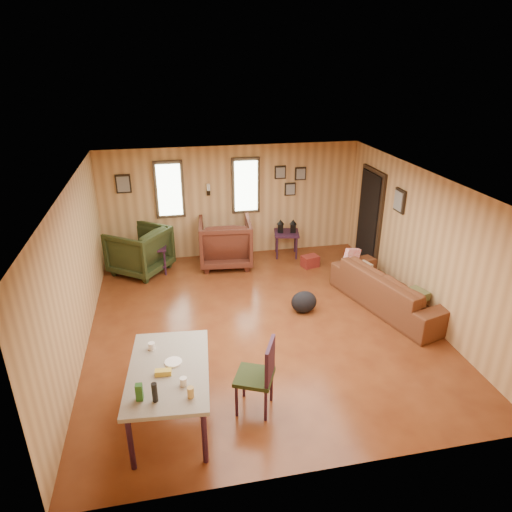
{
  "coord_description": "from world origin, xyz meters",
  "views": [
    {
      "loc": [
        -1.37,
        -6.34,
        4.08
      ],
      "look_at": [
        0.0,
        0.4,
        1.05
      ],
      "focal_mm": 32.0,
      "sensor_mm": 36.0,
      "label": 1
    }
  ],
  "objects_px": {
    "sofa": "(393,283)",
    "side_table": "(287,231)",
    "dining_table": "(169,374)",
    "recliner_brown": "(225,240)",
    "end_table": "(153,254)",
    "recliner_green": "(139,248)"
  },
  "relations": [
    {
      "from": "sofa",
      "to": "end_table",
      "type": "height_order",
      "value": "sofa"
    },
    {
      "from": "sofa",
      "to": "recliner_brown",
      "type": "relative_size",
      "value": 2.14
    },
    {
      "from": "end_table",
      "to": "dining_table",
      "type": "distance_m",
      "value": 4.35
    },
    {
      "from": "side_table",
      "to": "dining_table",
      "type": "distance_m",
      "value": 5.32
    },
    {
      "from": "recliner_green",
      "to": "end_table",
      "type": "height_order",
      "value": "recliner_green"
    },
    {
      "from": "end_table",
      "to": "side_table",
      "type": "distance_m",
      "value": 2.89
    },
    {
      "from": "sofa",
      "to": "dining_table",
      "type": "height_order",
      "value": "dining_table"
    },
    {
      "from": "dining_table",
      "to": "end_table",
      "type": "bearing_deg",
      "value": 97.7
    },
    {
      "from": "sofa",
      "to": "side_table",
      "type": "xyz_separation_m",
      "value": [
        -1.22,
        2.56,
        0.11
      ]
    },
    {
      "from": "sofa",
      "to": "side_table",
      "type": "height_order",
      "value": "sofa"
    },
    {
      "from": "side_table",
      "to": "dining_table",
      "type": "bearing_deg",
      "value": -119.91
    },
    {
      "from": "sofa",
      "to": "side_table",
      "type": "bearing_deg",
      "value": 9.43
    },
    {
      "from": "recliner_brown",
      "to": "dining_table",
      "type": "xyz_separation_m",
      "value": [
        -1.27,
        -4.42,
        0.16
      ]
    },
    {
      "from": "recliner_brown",
      "to": "side_table",
      "type": "height_order",
      "value": "recliner_brown"
    },
    {
      "from": "recliner_green",
      "to": "dining_table",
      "type": "xyz_separation_m",
      "value": [
        0.48,
        -4.39,
        0.19
      ]
    },
    {
      "from": "recliner_brown",
      "to": "side_table",
      "type": "xyz_separation_m",
      "value": [
        1.38,
        0.18,
        0.02
      ]
    },
    {
      "from": "side_table",
      "to": "end_table",
      "type": "bearing_deg",
      "value": -174.62
    },
    {
      "from": "recliner_brown",
      "to": "end_table",
      "type": "bearing_deg",
      "value": 8.85
    },
    {
      "from": "side_table",
      "to": "dining_table",
      "type": "height_order",
      "value": "dining_table"
    },
    {
      "from": "recliner_green",
      "to": "sofa",
      "type": "bearing_deg",
      "value": 98.29
    },
    {
      "from": "recliner_green",
      "to": "dining_table",
      "type": "height_order",
      "value": "recliner_green"
    },
    {
      "from": "recliner_brown",
      "to": "recliner_green",
      "type": "distance_m",
      "value": 1.76
    }
  ]
}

